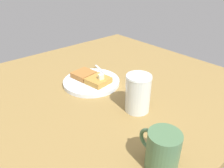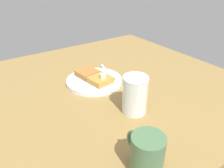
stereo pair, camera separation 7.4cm
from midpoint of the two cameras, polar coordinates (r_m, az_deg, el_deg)
The scene contains 8 objects.
table_surface at distance 85.61cm, azimuth 2.56°, elevation -0.35°, with size 94.72×94.72×2.70cm, color olive.
plate at distance 84.17cm, azimuth -2.14°, elevation 0.84°, with size 21.43×21.43×1.51cm.
toast_slice_left at distance 80.65cm, azimuth -0.25°, elevation 0.88°, with size 7.37×7.66×2.08cm, color #BB8538.
toast_slice_middle at distance 86.25cm, azimuth -3.95°, elevation 2.76°, with size 7.37×7.66×2.08cm, color #AB6C32.
butter_pat_primary at distance 79.40cm, azimuth 0.23°, elevation 2.01°, with size 1.86×1.67×1.86cm, color #F0F1C6.
fork at distance 88.20cm, azimuth 1.38°, elevation 2.82°, with size 15.82×5.57×0.36cm.
syrup_jar at distance 66.39cm, azimuth 9.16°, elevation -3.23°, with size 7.83×7.83×11.95cm.
coffee_mug at distance 49.90cm, azimuth 13.44°, elevation -17.54°, with size 10.39×7.32×9.59cm.
Camera 2 is at (-61.65, 42.58, 42.97)cm, focal length 35.00 mm.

